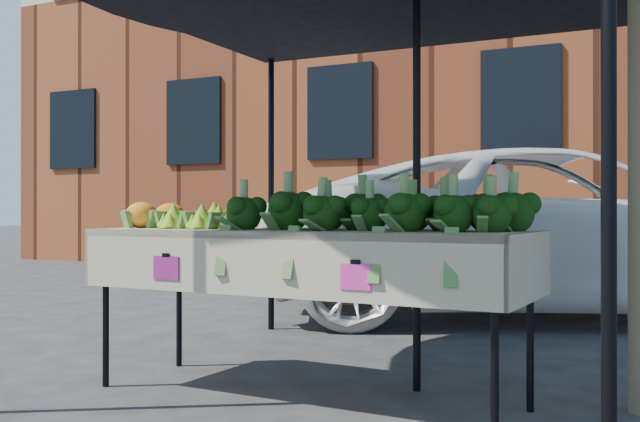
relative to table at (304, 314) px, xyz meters
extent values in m
plane|color=#252527|center=(0.19, -0.15, -0.45)|extent=(90.00, 90.00, 0.00)
cube|color=#C6B592|center=(0.00, 0.00, 0.00)|extent=(2.44, 0.93, 0.90)
cube|color=#F22D8C|center=(-0.60, -0.40, 0.25)|extent=(0.17, 0.01, 0.12)
cube|color=#EC2C9F|center=(0.51, -0.40, 0.25)|extent=(0.17, 0.01, 0.12)
ellipsoid|color=black|center=(0.39, 0.03, 0.58)|extent=(1.60, 0.57, 0.26)
ellipsoid|color=#ACBE26|center=(-0.66, 0.04, 0.55)|extent=(0.43, 0.57, 0.20)
ellipsoid|color=orange|center=(-1.03, 0.07, 0.54)|extent=(0.23, 0.43, 0.18)
imported|color=white|center=(0.78, 3.96, 2.44)|extent=(2.50, 3.07, 5.77)
cube|color=maroon|center=(-4.81, 11.85, 4.05)|extent=(12.00, 8.00, 9.00)
camera|label=1|loc=(1.78, -3.49, 0.54)|focal=41.24mm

